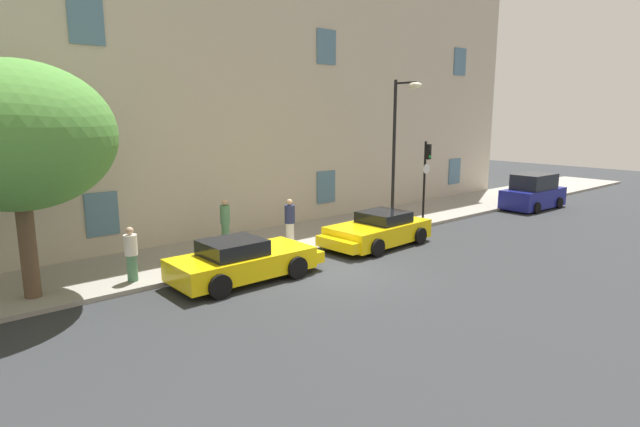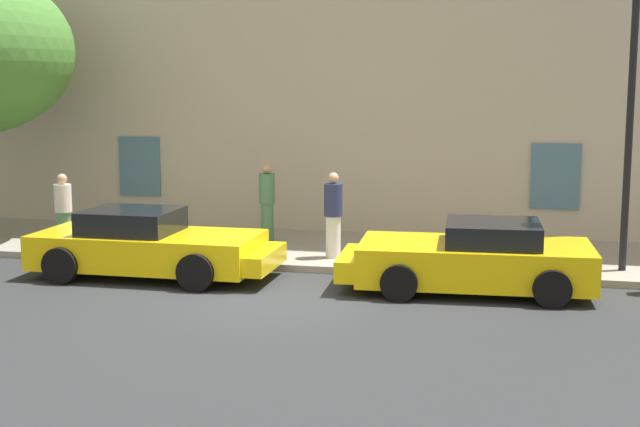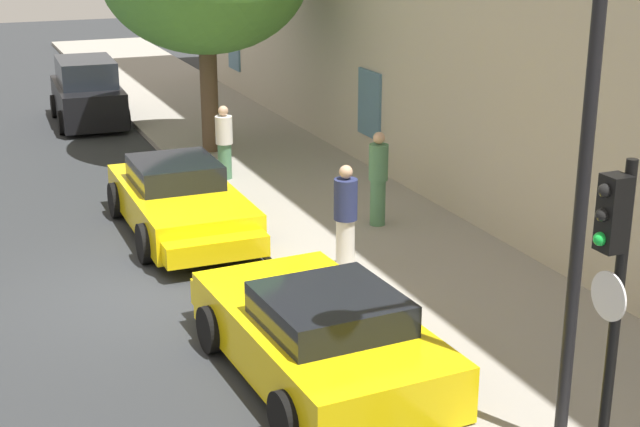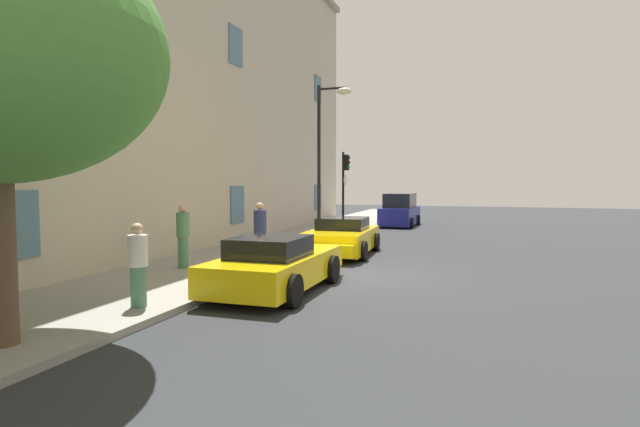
% 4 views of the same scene
% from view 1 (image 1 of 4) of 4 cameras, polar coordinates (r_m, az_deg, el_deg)
% --- Properties ---
extents(ground_plane, '(80.00, 80.00, 0.00)m').
position_cam_1_polar(ground_plane, '(16.47, 1.75, -6.53)').
color(ground_plane, '#2B2D30').
extents(sidewalk, '(60.00, 4.08, 0.14)m').
position_cam_1_polar(sidewalk, '(19.68, -6.64, -3.45)').
color(sidewalk, gray).
rests_on(sidewalk, ground).
extents(building_facade, '(38.14, 5.03, 13.68)m').
position_cam_1_polar(building_facade, '(22.84, -13.32, 15.50)').
color(building_facade, '#BCB29E').
rests_on(building_facade, ground).
extents(sportscar_red_lead, '(4.70, 2.14, 1.30)m').
position_cam_1_polar(sportscar_red_lead, '(15.78, -8.17, -5.18)').
color(sportscar_red_lead, yellow).
rests_on(sportscar_red_lead, ground).
extents(sportscar_yellow_flank, '(4.60, 2.42, 1.27)m').
position_cam_1_polar(sportscar_yellow_flank, '(19.63, 6.21, -1.97)').
color(sportscar_yellow_flank, yellow).
rests_on(sportscar_yellow_flank, ground).
extents(hatchback_distant, '(3.97, 1.96, 1.85)m').
position_cam_1_polar(hatchback_distant, '(29.47, 22.63, 2.11)').
color(hatchback_distant, navy).
rests_on(hatchback_distant, ground).
extents(tree_near_kerb, '(4.89, 4.89, 6.18)m').
position_cam_1_polar(tree_near_kerb, '(15.18, -30.76, 7.37)').
color(tree_near_kerb, brown).
rests_on(tree_near_kerb, sidewalk).
extents(traffic_light, '(0.44, 0.36, 3.64)m').
position_cam_1_polar(traffic_light, '(23.15, 11.73, 5.00)').
color(traffic_light, black).
rests_on(traffic_light, sidewalk).
extents(street_lamp, '(0.44, 1.42, 6.23)m').
position_cam_1_polar(street_lamp, '(22.17, 9.08, 9.41)').
color(street_lamp, black).
rests_on(street_lamp, sidewalk).
extents(pedestrian_admiring, '(0.53, 0.53, 1.76)m').
position_cam_1_polar(pedestrian_admiring, '(18.91, -3.38, -0.97)').
color(pedestrian_admiring, silver).
rests_on(pedestrian_admiring, sidewalk).
extents(pedestrian_strolling, '(0.36, 0.36, 1.77)m').
position_cam_1_polar(pedestrian_strolling, '(19.12, -10.49, -0.98)').
color(pedestrian_strolling, '#4C7F59').
rests_on(pedestrian_strolling, sidewalk).
extents(pedestrian_bystander, '(0.53, 0.53, 1.62)m').
position_cam_1_polar(pedestrian_bystander, '(15.93, -20.25, -4.23)').
color(pedestrian_bystander, '#4C7F59').
rests_on(pedestrian_bystander, sidewalk).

